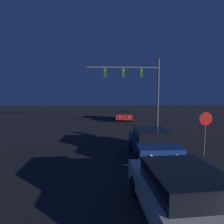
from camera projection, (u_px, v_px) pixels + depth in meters
name	position (u px, v px, depth m)	size (l,w,h in m)	color
car_near	(181.00, 192.00, 4.58)	(2.23, 4.04, 1.44)	beige
car_mid	(152.00, 142.00, 9.41)	(2.12, 3.99, 1.44)	navy
car_far	(123.00, 115.00, 22.86)	(2.23, 4.04, 1.44)	#B21E1E
traffic_signal_mast	(138.00, 81.00, 16.80)	(6.96, 0.30, 6.74)	#4C4C51
stop_sign	(205.00, 126.00, 9.26)	(0.70, 0.07, 2.40)	#4C4C51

